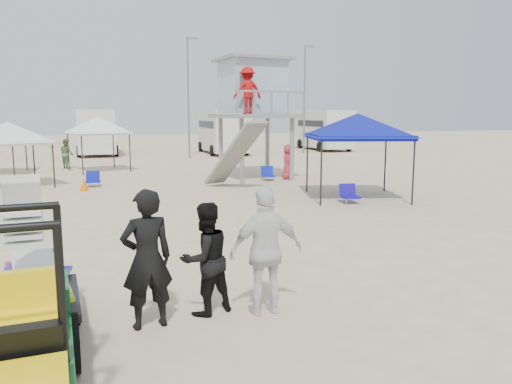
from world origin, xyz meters
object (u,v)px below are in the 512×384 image
object	(u,v)px
surf_trailer	(30,277)
canopy_blue	(358,118)
lifeguard_tower	(252,91)
man_left	(147,259)

from	to	relation	value
surf_trailer	canopy_blue	xyz separation A→B (m)	(9.41, 8.63, 2.04)
surf_trailer	lifeguard_tower	world-z (taller)	lifeguard_tower
surf_trailer	man_left	size ratio (longest dim) A/B	1.15
man_left	canopy_blue	size ratio (longest dim) A/B	0.50
man_left	lifeguard_tower	xyz separation A→B (m)	(5.96, 15.18, 2.98)
surf_trailer	lifeguard_tower	distance (m)	16.96
lifeguard_tower	canopy_blue	distance (m)	6.65
surf_trailer	lifeguard_tower	bearing A→B (deg)	63.32
man_left	lifeguard_tower	bearing A→B (deg)	-121.45
man_left	canopy_blue	xyz separation A→B (m)	(7.90, 8.93, 1.84)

